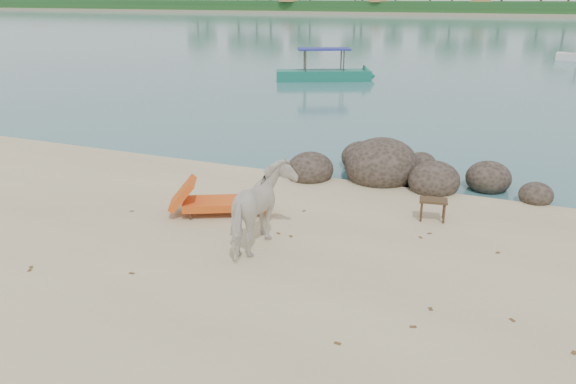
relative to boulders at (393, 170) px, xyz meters
name	(u,v)px	position (x,y,z in m)	size (l,w,h in m)	color
water	(513,25)	(-0.25, 83.43, -0.26)	(400.00, 400.00, 0.00)	#386C70
far_shore	(525,12)	(-0.25, 163.43, -0.26)	(420.00, 90.00, 1.40)	tan
far_scenery	(524,1)	(-0.22, 130.13, 2.88)	(420.00, 18.00, 9.50)	#1E4C1E
boulders	(393,170)	(0.00, 0.00, 0.00)	(6.38, 3.00, 1.40)	black
cow	(262,210)	(-1.30, -5.08, 0.51)	(0.83, 1.83, 1.55)	silver
side_table	(433,211)	(1.41, -2.49, -0.03)	(0.57, 0.37, 0.46)	#382A16
lounge_chair	(226,200)	(-2.77, -3.83, 0.08)	(2.27, 0.80, 0.68)	orange
boat_near	(324,54)	(-7.68, 16.31, 1.17)	(5.85, 1.32, 2.85)	#176D5A
dead_leaves	(322,274)	(0.07, -5.62, -0.25)	(8.94, 7.05, 0.00)	brown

